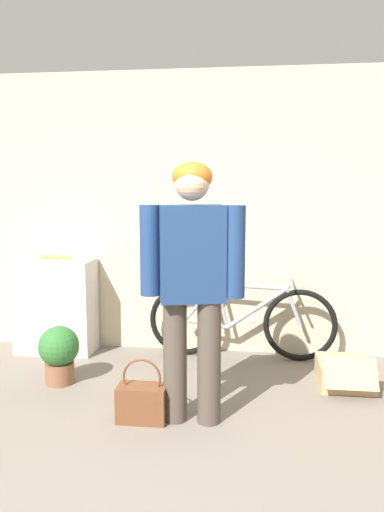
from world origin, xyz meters
TOP-DOWN VIEW (x-y plane):
  - wall_back at (0.00, 2.69)m, footprint 8.00×0.07m
  - side_shelf at (-1.28, 2.46)m, footprint 0.72×0.37m
  - person at (0.17, 1.20)m, footprint 0.68×0.32m
  - bicycle at (0.46, 2.49)m, footprint 1.70×0.46m
  - banana at (-1.28, 2.52)m, footprint 0.35×0.10m
  - handbag at (-0.16, 1.15)m, footprint 0.33×0.18m
  - cardboard_box at (1.29, 1.95)m, footprint 0.41×0.54m
  - potted_plant at (-0.95, 1.71)m, footprint 0.32×0.32m

SIDE VIEW (x-z plane):
  - cardboard_box at x=1.29m, z-range -0.04..0.24m
  - handbag at x=-0.16m, z-range -0.08..0.35m
  - potted_plant at x=-0.95m, z-range 0.03..0.49m
  - bicycle at x=0.46m, z-range -0.01..0.71m
  - side_shelf at x=-1.28m, z-range 0.00..0.88m
  - banana at x=-1.28m, z-range 0.88..0.92m
  - person at x=0.17m, z-range 0.15..1.85m
  - wall_back at x=0.00m, z-range 0.00..2.60m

